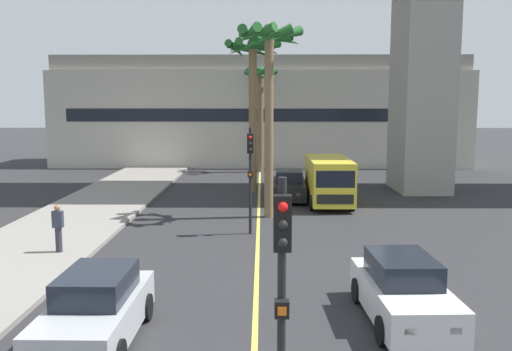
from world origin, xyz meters
name	(u,v)px	position (x,y,z in m)	size (l,w,h in m)	color
lane_stripe_center	(258,219)	(0.00, 24.00, 0.00)	(0.14, 56.00, 0.01)	#DBCC4C
pier_building_backdrop	(260,112)	(0.00, 46.49, 4.33)	(33.33, 8.04, 8.79)	beige
car_queue_front	(289,186)	(1.60, 29.00, 0.72)	(1.94, 4.15, 1.56)	black
car_queue_second	(96,310)	(-3.44, 11.34, 0.72)	(1.86, 4.11, 1.56)	#B7BABF
car_queue_third	(403,292)	(3.52, 12.59, 0.72)	(1.96, 4.16, 1.56)	white
delivery_van	(329,180)	(3.54, 27.56, 1.29)	(2.16, 5.25, 2.36)	yellow
traffic_light_median_near	(282,286)	(0.43, 7.21, 2.71)	(0.24, 0.37, 4.20)	black
traffic_light_median_far	(250,166)	(-0.30, 21.20, 2.71)	(0.24, 0.37, 4.20)	black
palm_tree_near_median	(253,71)	(-0.38, 31.68, 6.91)	(3.25, 3.26, 8.77)	brown
palm_tree_mid_median	(261,96)	(0.04, 40.61, 5.63)	(2.56, 2.70, 7.72)	brown
palm_tree_far_median	(269,61)	(0.45, 24.47, 6.97)	(2.99, 3.03, 8.57)	brown
pedestrian_mid_block	(58,227)	(-6.73, 18.02, 1.00)	(0.34, 0.22, 1.62)	#2D2D38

